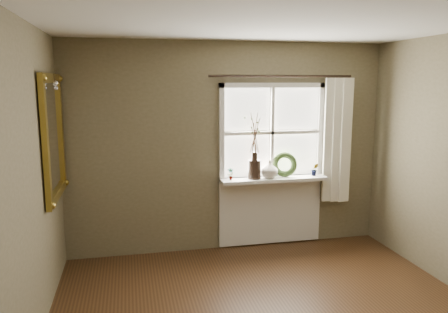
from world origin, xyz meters
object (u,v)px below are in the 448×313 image
at_px(wreath, 284,167).
at_px(cream_vase, 269,169).
at_px(dark_jug, 254,169).
at_px(gilt_mirror, 53,137).

bearing_deg(wreath, cream_vase, -150.57).
height_order(dark_jug, wreath, wreath).
bearing_deg(gilt_mirror, wreath, 10.50).
relative_size(dark_jug, cream_vase, 1.05).
bearing_deg(cream_vase, dark_jug, 180.00).
xyz_separation_m(dark_jug, gilt_mirror, (-2.26, -0.45, 0.53)).
height_order(wreath, gilt_mirror, gilt_mirror).
xyz_separation_m(cream_vase, gilt_mirror, (-2.45, -0.45, 0.53)).
height_order(dark_jug, gilt_mirror, gilt_mirror).
distance_m(dark_jug, cream_vase, 0.20).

